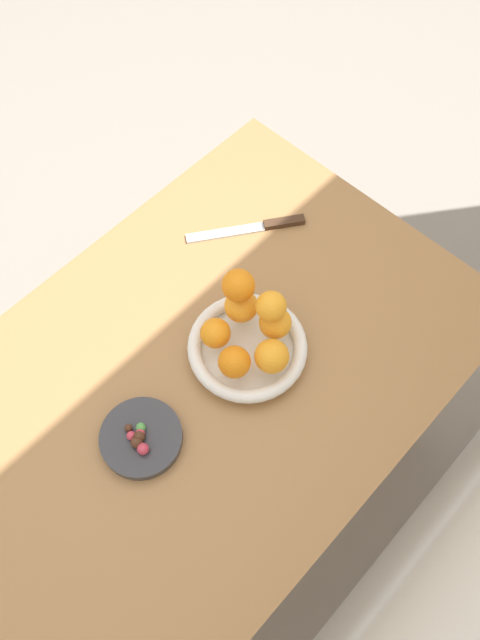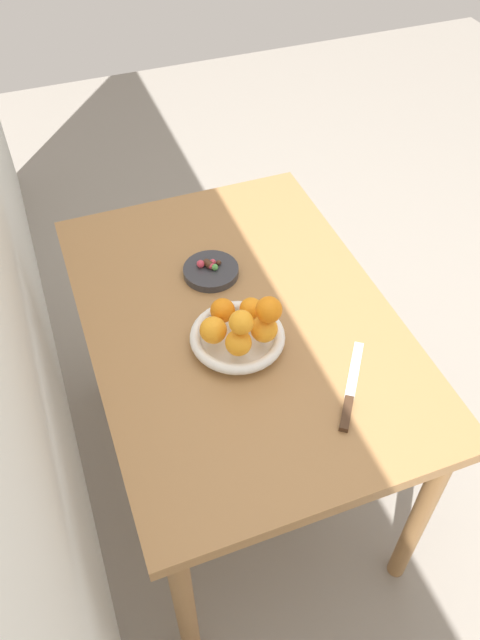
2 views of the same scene
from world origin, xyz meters
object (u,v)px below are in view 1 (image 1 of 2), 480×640
(candy_ball_0, at_px, (140,435))
(candy_ball_4, at_px, (137,442))
(orange_2, at_px, (275,323))
(orange_3, at_px, (241,306))
(candy_ball_1, at_px, (143,449))
(candy_ball_2, at_px, (128,428))
(fruit_bowl, at_px, (247,348))
(orange_0, at_px, (234,362))
(orange_1, at_px, (272,356))
(candy_ball_7, at_px, (141,427))
(orange_4, at_px, (216,333))
(dining_table, at_px, (206,386))
(orange_5, at_px, (271,306))
(candy_ball_3, at_px, (131,436))
(candy_dish, at_px, (141,438))
(candy_ball_5, at_px, (140,434))
(candy_ball_6, at_px, (139,436))
(knife, at_px, (257,227))
(orange_6, at_px, (238,285))

(candy_ball_0, relative_size, candy_ball_4, 0.79)
(orange_2, relative_size, orange_3, 0.96)
(candy_ball_1, bearing_deg, candy_ball_2, -99.76)
(fruit_bowl, distance_m, candy_ball_1, 0.27)
(orange_0, height_order, orange_1, orange_1)
(orange_2, relative_size, candy_ball_7, 3.46)
(orange_4, bearing_deg, candy_ball_2, 1.22)
(dining_table, distance_m, fruit_bowl, 0.14)
(candy_ball_7, bearing_deg, orange_5, 173.00)
(fruit_bowl, height_order, candy_ball_3, fruit_bowl)
(orange_0, relative_size, candy_ball_4, 2.86)
(candy_dish, bearing_deg, dining_table, -174.66)
(fruit_bowl, height_order, candy_dish, fruit_bowl)
(candy_ball_7, bearing_deg, candy_dish, 39.27)
(orange_2, bearing_deg, orange_3, -75.53)
(dining_table, xyz_separation_m, candy_ball_1, (0.19, 0.04, 0.12))
(orange_5, distance_m, candy_ball_2, 0.34)
(orange_2, distance_m, candy_ball_5, 0.32)
(candy_ball_6, distance_m, knife, 0.52)
(orange_1, xyz_separation_m, orange_2, (-0.06, -0.04, -0.00))
(candy_dish, relative_size, orange_2, 2.41)
(dining_table, xyz_separation_m, orange_0, (-0.03, 0.05, 0.16))
(orange_1, bearing_deg, dining_table, -48.83)
(orange_1, xyz_separation_m, candy_ball_7, (0.25, -0.09, -0.04))
(orange_3, relative_size, candy_ball_7, 3.60)
(candy_ball_0, bearing_deg, candy_ball_1, 59.55)
(candy_ball_3, bearing_deg, orange_3, -175.66)
(candy_ball_7, bearing_deg, knife, -161.50)
(candy_ball_1, distance_m, candy_ball_4, 0.02)
(candy_ball_6, relative_size, knife, 0.09)
(candy_ball_1, height_order, candy_ball_6, same)
(orange_1, bearing_deg, candy_ball_3, -18.16)
(candy_dish, distance_m, candy_ball_7, 0.02)
(dining_table, distance_m, candy_dish, 0.20)
(orange_2, relative_size, candy_ball_4, 2.93)
(candy_ball_1, bearing_deg, candy_ball_3, -93.39)
(candy_ball_2, relative_size, candy_ball_5, 0.79)
(candy_ball_0, bearing_deg, orange_0, 169.68)
(candy_dish, bearing_deg, knife, -160.99)
(candy_ball_2, xyz_separation_m, candy_ball_3, (0.01, 0.01, 0.00))
(candy_dish, bearing_deg, candy_ball_7, -140.73)
(candy_ball_1, bearing_deg, orange_6, -168.11)
(orange_2, bearing_deg, candy_ball_7, -8.52)
(candy_ball_5, bearing_deg, orange_5, 174.61)
(orange_3, bearing_deg, candy_dish, 6.36)
(orange_4, bearing_deg, candy_ball_4, 8.71)
(candy_ball_5, xyz_separation_m, candy_ball_7, (-0.01, -0.01, -0.00))
(orange_2, xyz_separation_m, candy_ball_2, (0.32, -0.06, -0.04))
(candy_ball_0, xyz_separation_m, candy_ball_7, (-0.01, -0.01, 0.00))
(dining_table, height_order, fruit_bowl, fruit_bowl)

